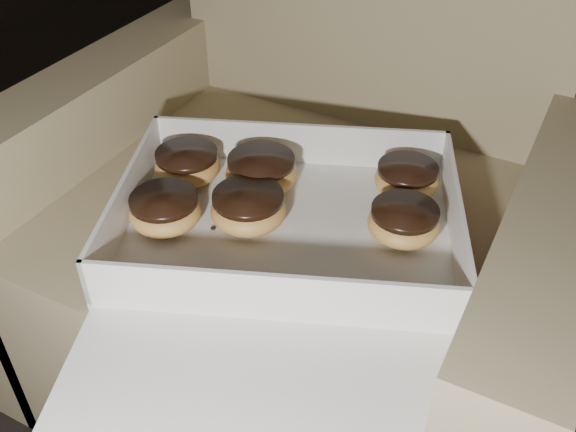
# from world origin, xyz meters

# --- Properties ---
(armchair) EXTENTS (0.80, 0.67, 0.83)m
(armchair) POSITION_xyz_m (0.83, 0.67, 0.26)
(armchair) COLOR #9B8963
(armchair) RESTS_ON floor
(bakery_box) EXTENTS (0.58, 0.63, 0.07)m
(bakery_box) POSITION_xyz_m (0.88, 0.51, 0.39)
(bakery_box) COLOR white
(bakery_box) RESTS_ON armchair
(donut_a) EXTENTS (0.10, 0.10, 0.05)m
(donut_a) POSITION_xyz_m (0.81, 0.53, 0.41)
(donut_a) COLOR #E0A44E
(donut_a) RESTS_ON bakery_box
(donut_b) EXTENTS (0.09, 0.09, 0.05)m
(donut_b) POSITION_xyz_m (0.68, 0.58, 0.41)
(donut_b) COLOR #E0A44E
(donut_b) RESTS_ON bakery_box
(donut_c) EXTENTS (0.09, 0.09, 0.05)m
(donut_c) POSITION_xyz_m (0.72, 0.48, 0.41)
(donut_c) COLOR #E0A44E
(donut_c) RESTS_ON bakery_box
(donut_d) EXTENTS (0.09, 0.09, 0.04)m
(donut_d) POSITION_xyz_m (0.97, 0.69, 0.40)
(donut_d) COLOR #E0A44E
(donut_d) RESTS_ON bakery_box
(donut_e) EXTENTS (0.10, 0.10, 0.05)m
(donut_e) POSITION_xyz_m (0.79, 0.61, 0.41)
(donut_e) COLOR #E0A44E
(donut_e) RESTS_ON bakery_box
(donut_f) EXTENTS (0.09, 0.09, 0.05)m
(donut_f) POSITION_xyz_m (1.00, 0.60, 0.40)
(donut_f) COLOR #E0A44E
(donut_f) RESTS_ON bakery_box
(crumb_a) EXTENTS (0.01, 0.01, 0.00)m
(crumb_a) POSITION_xyz_m (1.05, 0.51, 0.38)
(crumb_a) COLOR black
(crumb_a) RESTS_ON bakery_box
(crumb_b) EXTENTS (0.01, 0.01, 0.00)m
(crumb_b) POSITION_xyz_m (0.83, 0.40, 0.38)
(crumb_b) COLOR black
(crumb_b) RESTS_ON bakery_box
(crumb_c) EXTENTS (0.01, 0.01, 0.00)m
(crumb_c) POSITION_xyz_m (0.85, 0.41, 0.38)
(crumb_c) COLOR black
(crumb_c) RESTS_ON bakery_box
(crumb_d) EXTENTS (0.01, 0.01, 0.00)m
(crumb_d) POSITION_xyz_m (0.78, 0.50, 0.38)
(crumb_d) COLOR black
(crumb_d) RESTS_ON bakery_box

